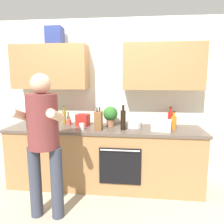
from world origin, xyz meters
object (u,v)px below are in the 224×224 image
Objects in this scene: cup_ceramic at (69,122)px; potted_herb at (110,115)px; cup_tea at (44,122)px; cup_coffee at (82,126)px; grocery_bag_crisps at (83,120)px; bottle_soda at (47,115)px; grocery_bag_produce at (162,125)px; knife_block at (98,120)px; bottle_oil at (64,117)px; bottle_hotsauce at (170,118)px; bottle_juice at (174,122)px; bottle_soy at (123,119)px; person_standing at (43,136)px; mixing_bowl at (134,124)px.

potted_herb is at bearing -0.46° from cup_ceramic.
cup_coffee is (0.64, -0.19, -0.01)m from cup_tea.
bottle_soda is at bearing 168.57° from grocery_bag_crisps.
grocery_bag_produce is at bearing -14.81° from potted_herb.
cup_ceramic is 0.56m from knife_block.
bottle_oil is 3.17× the size of cup_coffee.
bottle_hotsauce is 0.19m from bottle_juice.
grocery_bag_produce is (1.74, -0.13, 0.02)m from cup_tea.
cup_tea is at bearing -175.78° from grocery_bag_crisps.
bottle_soda is (-1.93, -0.00, 0.01)m from bottle_hotsauce.
bottle_soy is 4.04× the size of cup_ceramic.
bottle_oil is 0.88× the size of knife_block.
person_standing is 5.98× the size of bottle_oil.
knife_block reaches higher than potted_herb.
bottle_soda reaches higher than cup_coffee.
knife_block is (0.51, 0.68, 0.04)m from person_standing.
bottle_soda is 0.28m from bottle_oil.
person_standing reaches higher than grocery_bag_crisps.
mixing_bowl is at bearing 41.10° from person_standing.
person_standing is at bearing -152.03° from bottle_juice.
mixing_bowl is 1.32× the size of grocery_bag_crisps.
grocery_bag_crisps is at bearing 4.22° from cup_tea.
cup_ceramic is at bearing 135.92° from cup_coffee.
knife_block is (0.61, -0.34, 0.02)m from bottle_oil.
person_standing is 1.12m from potted_herb.
cup_tea is at bearing -179.03° from mixing_bowl.
knife_block is (0.23, 0.02, 0.09)m from cup_coffee.
grocery_bag_crisps is (-1.33, 0.06, -0.01)m from bottle_juice.
bottle_hotsauce is at bearing 16.03° from cup_coffee.
cup_coffee is at bearing 67.38° from person_standing.
grocery_bag_crisps is at bearing 177.35° from bottle_juice.
person_standing is 4.80× the size of bottle_soy.
cup_tea is at bearing -146.50° from bottle_oil.
grocery_bag_crisps is (-0.62, 0.18, -0.06)m from bottle_soy.
bottle_soda is at bearing -179.89° from bottle_hotsauce.
bottle_soda is 0.63m from grocery_bag_crisps.
bottle_oil is 0.16m from cup_ceramic.
cup_coffee is at bearing -174.32° from bottle_soy.
bottle_soda is 0.19m from cup_tea.
bottle_soda is 1.04m from potted_herb.
bottle_juice is at bearing 31.72° from grocery_bag_produce.
person_standing is at bearing -140.09° from bottle_soy.
mixing_bowl is at bearing 16.60° from cup_coffee.
knife_block reaches higher than bottle_hotsauce.
potted_herb reaches higher than bottle_juice.
knife_block is (-0.49, -0.19, 0.09)m from mixing_bowl.
bottle_oil is 1.51m from grocery_bag_produce.
person_standing is 6.48× the size of bottle_juice.
knife_block is 1.23× the size of grocery_bag_produce.
cup_tea is at bearing 175.78° from grocery_bag_produce.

